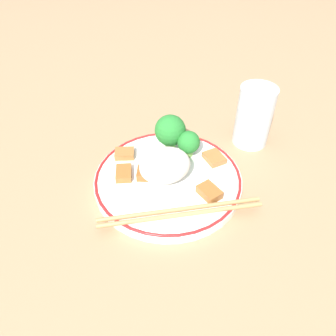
% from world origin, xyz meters
% --- Properties ---
extents(ground_plane, '(3.00, 3.00, 0.00)m').
position_xyz_m(ground_plane, '(0.00, 0.00, 0.00)').
color(ground_plane, '#9E7A56').
extents(plate, '(0.25, 0.25, 0.02)m').
position_xyz_m(plate, '(0.00, 0.00, 0.01)').
color(plate, white).
rests_on(plate, ground_plane).
extents(rice_mound, '(0.08, 0.07, 0.05)m').
position_xyz_m(rice_mound, '(0.01, 0.00, 0.04)').
color(rice_mound, white).
rests_on(rice_mound, plate).
extents(broccoli_back_left, '(0.04, 0.04, 0.05)m').
position_xyz_m(broccoli_back_left, '(-0.05, -0.04, 0.04)').
color(broccoli_back_left, '#72AD4C').
rests_on(broccoli_back_left, plate).
extents(broccoli_back_center, '(0.06, 0.06, 0.07)m').
position_xyz_m(broccoli_back_center, '(-0.03, -0.07, 0.05)').
color(broccoli_back_center, '#72AD4C').
rests_on(broccoli_back_center, plate).
extents(meat_near_front, '(0.04, 0.03, 0.01)m').
position_xyz_m(meat_near_front, '(0.06, -0.08, 0.02)').
color(meat_near_front, '#9E6633').
rests_on(meat_near_front, plate).
extents(meat_near_left, '(0.03, 0.04, 0.01)m').
position_xyz_m(meat_near_left, '(0.01, -0.04, 0.02)').
color(meat_near_left, '#9E6633').
rests_on(meat_near_left, plate).
extents(meat_near_right, '(0.03, 0.03, 0.01)m').
position_xyz_m(meat_near_right, '(0.04, -0.01, 0.02)').
color(meat_near_right, brown).
rests_on(meat_near_right, plate).
extents(meat_near_back, '(0.03, 0.04, 0.01)m').
position_xyz_m(meat_near_back, '(0.07, -0.03, 0.02)').
color(meat_near_back, '#995B28').
rests_on(meat_near_back, plate).
extents(meat_on_rice_edge, '(0.03, 0.04, 0.01)m').
position_xyz_m(meat_on_rice_edge, '(-0.09, -0.01, 0.02)').
color(meat_on_rice_edge, '#9E6633').
rests_on(meat_on_rice_edge, plate).
extents(meat_mid_left, '(0.04, 0.04, 0.01)m').
position_xyz_m(meat_mid_left, '(-0.05, 0.06, 0.02)').
color(meat_mid_left, '#995B28').
rests_on(meat_mid_left, plate).
extents(chopsticks, '(0.25, 0.06, 0.01)m').
position_xyz_m(chopsticks, '(0.01, 0.08, 0.02)').
color(chopsticks, '#AD8451').
rests_on(chopsticks, plate).
extents(drinking_glass, '(0.07, 0.07, 0.12)m').
position_xyz_m(drinking_glass, '(-0.19, -0.06, 0.06)').
color(drinking_glass, silver).
rests_on(drinking_glass, ground_plane).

